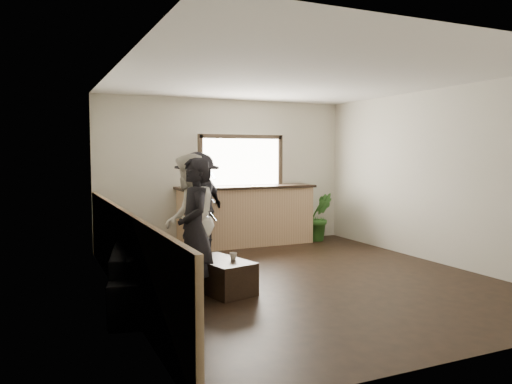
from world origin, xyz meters
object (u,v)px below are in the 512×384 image
cup_b (233,256)px  person_a (195,230)px  potted_plant (319,217)px  person_d (202,208)px  bar_counter (246,212)px  coffee_table (221,276)px  person_b (189,220)px  cup_a (202,255)px  person_c (197,212)px  sofa (152,271)px

cup_b → person_a: (-0.56, -0.17, 0.40)m
potted_plant → person_d: (-2.63, -0.49, 0.35)m
bar_counter → cup_b: size_ratio=27.79×
coffee_table → potted_plant: potted_plant is taller
cup_b → person_b: 0.80m
cup_b → person_a: 0.71m
person_d → cup_b: bearing=46.9°
cup_b → bar_counter: bearing=63.7°
coffee_table → cup_a: bearing=133.5°
cup_a → person_b: size_ratio=0.06×
potted_plant → person_a: (-3.54, -2.93, 0.37)m
person_a → person_d: bearing=164.3°
cup_a → person_d: 2.14m
person_c → person_a: bearing=-7.2°
coffee_table → person_b: 0.87m
cup_a → potted_plant: 4.14m
sofa → potted_plant: 4.78m
bar_counter → person_b: bearing=-127.9°
person_b → sofa: bearing=-33.7°
bar_counter → cup_a: 3.19m
person_d → potted_plant: bearing=156.0°
sofa → person_d: bearing=-19.9°
coffee_table → potted_plant: bearing=40.8°
coffee_table → person_a: size_ratio=0.54×
person_a → person_c: bearing=165.7°
coffee_table → cup_b: size_ratio=9.53×
coffee_table → person_d: (0.48, 2.20, 0.63)m
sofa → cup_b: sofa is taller
cup_a → potted_plant: potted_plant is taller
coffee_table → person_c: (0.08, 1.22, 0.69)m
person_b → cup_a: bearing=38.1°
cup_a → person_d: size_ratio=0.07×
coffee_table → cup_a: 0.37m
sofa → cup_b: bearing=-84.2°
person_b → person_c: (0.35, 0.75, 0.01)m
potted_plant → person_c: person_c is taller
potted_plant → person_d: person_d is taller
person_a → sofa: bearing=-118.2°
potted_plant → person_a: size_ratio=0.57×
potted_plant → person_b: person_b is taller
bar_counter → coffee_table: bar_counter is taller
sofa → person_d: 2.58m
cup_a → potted_plant: size_ratio=0.11×
potted_plant → person_a: person_a is taller
coffee_table → person_a: person_a is taller
person_a → person_d: size_ratio=1.03×
coffee_table → person_b: bearing=119.7°
cup_a → person_c: (0.27, 1.03, 0.44)m
potted_plant → person_d: size_ratio=0.58×
sofa → person_c: (0.95, 1.17, 0.56)m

